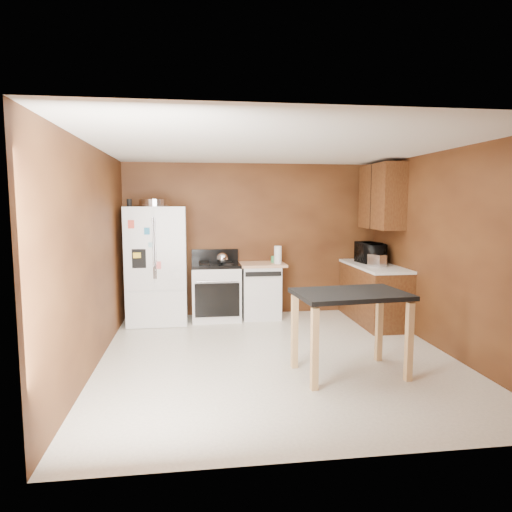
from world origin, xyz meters
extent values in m
plane|color=white|center=(0.00, 0.00, 0.00)|extent=(4.50, 4.50, 0.00)
plane|color=white|center=(0.00, 0.00, 2.50)|extent=(4.50, 4.50, 0.00)
plane|color=brown|center=(0.00, 2.25, 1.25)|extent=(4.20, 0.00, 4.20)
plane|color=brown|center=(0.00, -2.25, 1.25)|extent=(4.20, 0.00, 4.20)
plane|color=brown|center=(-2.10, 0.00, 1.25)|extent=(0.00, 4.50, 4.50)
plane|color=brown|center=(2.10, 0.00, 1.25)|extent=(0.00, 4.50, 4.50)
cylinder|color=silver|center=(-1.58, 1.90, 1.86)|extent=(0.45, 0.45, 0.11)
cylinder|color=black|center=(-1.93, 1.77, 1.86)|extent=(0.07, 0.07, 0.11)
sphere|color=silver|center=(-0.54, 1.82, 0.99)|extent=(0.18, 0.18, 0.18)
cylinder|color=white|center=(0.35, 1.87, 1.03)|extent=(0.16, 0.16, 0.28)
cylinder|color=#41A961|center=(0.31, 2.01, 0.94)|extent=(0.12, 0.12, 0.10)
cube|color=silver|center=(1.76, 1.25, 0.99)|extent=(0.24, 0.29, 0.18)
imported|color=black|center=(1.81, 1.65, 1.05)|extent=(0.43, 0.58, 0.30)
cube|color=white|center=(-1.55, 1.88, 0.90)|extent=(0.90, 0.75, 1.80)
cube|color=white|center=(-1.78, 1.49, 1.18)|extent=(0.43, 0.02, 1.20)
cube|color=white|center=(-1.32, 1.49, 1.18)|extent=(0.43, 0.02, 1.20)
cube|color=white|center=(-1.55, 1.49, 0.28)|extent=(0.88, 0.02, 0.54)
cube|color=black|center=(-1.78, 1.48, 1.05)|extent=(0.20, 0.01, 0.28)
cylinder|color=silver|center=(-1.56, 1.46, 1.20)|extent=(0.02, 0.02, 0.90)
cylinder|color=silver|center=(-1.54, 1.46, 1.20)|extent=(0.02, 0.02, 0.90)
cube|color=#F14D38|center=(-1.87, 1.46, 1.55)|extent=(0.09, 0.00, 0.12)
cube|color=#2E8DC6|center=(-1.65, 1.46, 1.45)|extent=(0.08, 0.00, 0.10)
cube|color=yellow|center=(-1.80, 1.46, 1.10)|extent=(0.11, 0.00, 0.08)
cube|color=#FC7170|center=(-1.50, 1.46, 0.95)|extent=(0.08, 0.00, 0.11)
cube|color=white|center=(-1.25, 1.46, 0.80)|extent=(0.09, 0.00, 0.10)
cube|color=#97D5E3|center=(-1.60, 1.46, 1.25)|extent=(0.07, 0.00, 0.07)
cube|color=white|center=(-0.64, 1.93, 0.42)|extent=(0.76, 0.65, 0.85)
cube|color=black|center=(-0.64, 1.93, 0.88)|extent=(0.76, 0.65, 0.05)
cube|color=black|center=(-0.64, 2.21, 1.00)|extent=(0.76, 0.06, 0.20)
cube|color=black|center=(-0.64, 1.59, 0.38)|extent=(0.68, 0.02, 0.52)
cylinder|color=silver|center=(-0.64, 1.58, 0.67)|extent=(0.62, 0.02, 0.02)
cylinder|color=black|center=(-0.82, 2.08, 0.91)|extent=(0.17, 0.17, 0.02)
cylinder|color=black|center=(-0.46, 2.08, 0.91)|extent=(0.17, 0.17, 0.02)
cylinder|color=black|center=(-0.82, 1.77, 0.91)|extent=(0.17, 0.17, 0.02)
cylinder|color=black|center=(-0.46, 1.77, 0.91)|extent=(0.17, 0.17, 0.02)
cube|color=white|center=(0.08, 1.95, 0.42)|extent=(0.60, 0.60, 0.85)
cube|color=black|center=(0.08, 1.64, 0.76)|extent=(0.56, 0.02, 0.07)
cube|color=tan|center=(0.08, 1.95, 0.87)|extent=(0.78, 0.62, 0.04)
cube|color=brown|center=(1.80, 1.45, 0.43)|extent=(0.60, 1.55, 0.86)
cube|color=white|center=(1.80, 1.45, 0.88)|extent=(0.63, 1.58, 0.04)
cube|color=brown|center=(1.93, 1.55, 1.95)|extent=(0.35, 1.05, 1.00)
cube|color=black|center=(1.75, 1.55, 1.95)|extent=(0.01, 0.01, 1.00)
cube|color=black|center=(0.68, -0.65, 0.88)|extent=(1.23, 0.88, 0.05)
cube|color=tan|center=(0.13, -0.38, 0.42)|extent=(0.07, 0.07, 0.83)
cube|color=tan|center=(1.16, -0.28, 0.42)|extent=(0.07, 0.07, 0.83)
cube|color=tan|center=(0.19, -1.02, 0.42)|extent=(0.07, 0.07, 0.83)
cube|color=tan|center=(1.22, -0.92, 0.42)|extent=(0.07, 0.07, 0.83)
camera|label=1|loc=(-0.97, -5.26, 1.85)|focal=32.00mm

